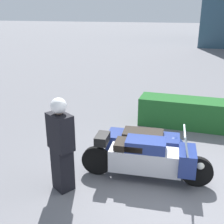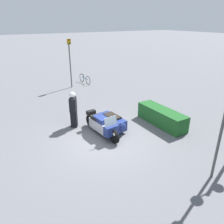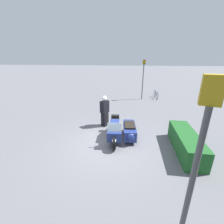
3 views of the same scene
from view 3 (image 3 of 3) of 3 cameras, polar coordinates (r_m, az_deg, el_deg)
name	(u,v)px [view 3 (image 3 of 3)]	position (r m, az deg, el deg)	size (l,w,h in m)	color
ground_plane	(110,144)	(7.17, -0.95, -12.19)	(160.00, 160.00, 0.00)	slate
police_motorcycle	(122,130)	(7.41, 3.95, -6.97)	(2.61, 1.39, 1.14)	black
officer_rider	(105,110)	(8.65, -2.82, 0.65)	(0.58, 0.51, 1.82)	black
hedge_bush_curbside	(186,142)	(7.24, 26.26, -10.32)	(2.83, 0.83, 0.83)	#1E5623
traffic_light_near	(197,160)	(2.69, 29.53, -15.55)	(0.23, 0.29, 3.61)	#4C4C4C
traffic_light_far	(143,74)	(14.67, 11.83, 13.91)	(0.23, 0.27, 3.67)	#4C4C4C
bicycle_parked	(156,95)	(15.78, 16.37, 6.37)	(1.77, 0.19, 0.77)	black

